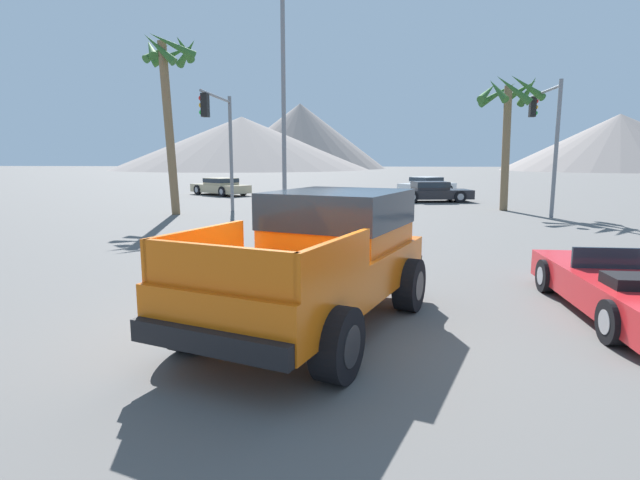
# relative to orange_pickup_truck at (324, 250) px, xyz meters

# --- Properties ---
(ground_plane) EXTENTS (320.00, 320.00, 0.00)m
(ground_plane) POSITION_rel_orange_pickup_truck_xyz_m (-0.16, -0.32, -1.09)
(ground_plane) COLOR #5B5956
(orange_pickup_truck) EXTENTS (3.47, 5.27, 1.93)m
(orange_pickup_truck) POSITION_rel_orange_pickup_truck_xyz_m (0.00, 0.00, 0.00)
(orange_pickup_truck) COLOR orange
(orange_pickup_truck) RESTS_ON ground_plane
(red_convertible_car) EXTENTS (1.95, 4.29, 0.99)m
(red_convertible_car) POSITION_rel_orange_pickup_truck_xyz_m (4.73, 0.73, -0.68)
(red_convertible_car) COLOR red
(red_convertible_car) RESTS_ON ground_plane
(parked_car_tan) EXTENTS (4.72, 4.17, 1.16)m
(parked_car_tan) POSITION_rel_orange_pickup_truck_xyz_m (-9.58, 25.82, -0.49)
(parked_car_tan) COLOR tan
(parked_car_tan) RESTS_ON ground_plane
(parked_car_white) EXTENTS (4.27, 4.04, 1.19)m
(parked_car_white) POSITION_rel_orange_pickup_truck_xyz_m (4.49, 28.58, -0.48)
(parked_car_white) COLOR white
(parked_car_white) RESTS_ON ground_plane
(parked_car_dark) EXTENTS (4.63, 2.55, 1.15)m
(parked_car_dark) POSITION_rel_orange_pickup_truck_xyz_m (4.04, 21.93, -0.49)
(parked_car_dark) COLOR #232328
(parked_car_dark) RESTS_ON ground_plane
(traffic_light_main) EXTENTS (0.38, 3.97, 5.24)m
(traffic_light_main) POSITION_rel_orange_pickup_truck_xyz_m (-5.86, 14.07, 2.61)
(traffic_light_main) COLOR slate
(traffic_light_main) RESTS_ON ground_plane
(traffic_light_crosswalk) EXTENTS (0.38, 4.05, 5.58)m
(traffic_light_crosswalk) POSITION_rel_orange_pickup_truck_xyz_m (8.13, 15.86, 2.83)
(traffic_light_crosswalk) COLOR slate
(traffic_light_crosswalk) RESTS_ON ground_plane
(street_lamp_post) EXTENTS (0.90, 0.24, 8.90)m
(street_lamp_post) POSITION_rel_orange_pickup_truck_xyz_m (-2.18, 9.01, 4.17)
(street_lamp_post) COLOR slate
(street_lamp_post) RESTS_ON ground_plane
(palm_tree_tall) EXTENTS (3.01, 3.02, 6.20)m
(palm_tree_tall) POSITION_rel_orange_pickup_truck_xyz_m (6.91, 17.34, 3.63)
(palm_tree_tall) COLOR brown
(palm_tree_tall) RESTS_ON ground_plane
(palm_tree_short) EXTENTS (2.56, 2.76, 7.54)m
(palm_tree_short) POSITION_rel_orange_pickup_truck_xyz_m (-7.90, 13.81, 4.56)
(palm_tree_short) COLOR brown
(palm_tree_short) RESTS_ON ground_plane
(distant_mountain_range) EXTENTS (136.05, 65.06, 16.56)m
(distant_mountain_range) POSITION_rel_orange_pickup_truck_xyz_m (-5.43, 113.43, 5.67)
(distant_mountain_range) COLOR gray
(distant_mountain_range) RESTS_ON ground_plane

